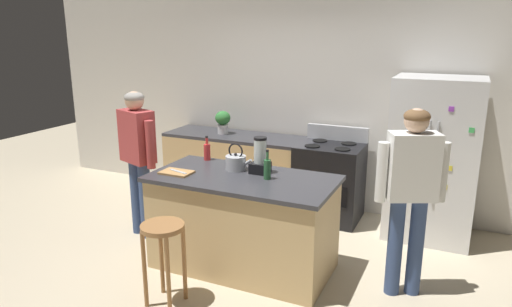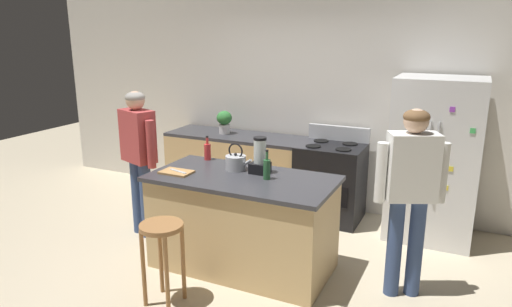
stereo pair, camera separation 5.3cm
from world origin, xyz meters
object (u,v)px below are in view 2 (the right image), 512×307
object	(u,v)px
tea_kettle	(236,162)
refrigerator	(434,160)
kitchen_island	(243,222)
chef_knife	(178,171)
bar_stool	(162,242)
bottle_olive_oil	(267,168)
stove_range	(330,181)
potted_plant	(224,121)
person_by_sink_right	(410,186)
person_by_island_left	(139,150)
cutting_board	(176,172)
bottle_soda	(207,151)
blender_appliance	(260,158)

from	to	relation	value
tea_kettle	refrigerator	bearing A→B (deg)	37.74
kitchen_island	chef_knife	size ratio (longest dim) A/B	7.90
bar_stool	tea_kettle	world-z (taller)	tea_kettle
refrigerator	bottle_olive_oil	xyz separation A→B (m)	(-1.32, -1.47, 0.14)
stove_range	potted_plant	world-z (taller)	potted_plant
person_by_sink_right	person_by_island_left	bearing A→B (deg)	179.39
bar_stool	bottle_olive_oil	size ratio (longest dim) A/B	2.59
kitchen_island	bottle_olive_oil	distance (m)	0.61
person_by_island_left	cutting_board	world-z (taller)	person_by_island_left
refrigerator	tea_kettle	size ratio (longest dim) A/B	6.45
bar_stool	bottle_soda	bearing A→B (deg)	102.85
chef_knife	person_by_island_left	bearing A→B (deg)	170.33
kitchen_island	potted_plant	world-z (taller)	potted_plant
blender_appliance	tea_kettle	distance (m)	0.27
potted_plant	blender_appliance	xyz separation A→B (m)	(1.15, -1.37, -0.03)
bottle_soda	tea_kettle	xyz separation A→B (m)	(0.44, -0.19, -0.02)
bottle_soda	potted_plant	bearing A→B (deg)	111.06
bar_stool	blender_appliance	world-z (taller)	blender_appliance
person_by_sink_right	cutting_board	world-z (taller)	person_by_sink_right
refrigerator	chef_knife	size ratio (longest dim) A/B	8.07
bottle_soda	chef_knife	xyz separation A→B (m)	(-0.00, -0.54, -0.07)
refrigerator	person_by_sink_right	size ratio (longest dim) A/B	1.08
person_by_sink_right	blender_appliance	xyz separation A→B (m)	(-1.38, 0.02, 0.07)
potted_plant	cutting_board	xyz separation A→B (m)	(0.43, -1.72, -0.16)
stove_range	person_by_island_left	bearing A→B (deg)	-143.01
refrigerator	blender_appliance	size ratio (longest dim) A/B	5.07
blender_appliance	bottle_olive_oil	xyz separation A→B (m)	(0.14, -0.15, -0.05)
kitchen_island	blender_appliance	size ratio (longest dim) A/B	4.96
kitchen_island	bottle_soda	bearing A→B (deg)	148.65
bottle_soda	bottle_olive_oil	world-z (taller)	bottle_olive_oil
refrigerator	blender_appliance	bearing A→B (deg)	-137.86
chef_knife	cutting_board	bearing A→B (deg)	-164.21
refrigerator	person_by_island_left	xyz separation A→B (m)	(-2.92, -1.31, 0.10)
bar_stool	chef_knife	bearing A→B (deg)	112.73
bottle_soda	bottle_olive_oil	distance (m)	0.89
cutting_board	bottle_soda	bearing A→B (deg)	87.41
bottle_olive_oil	cutting_board	size ratio (longest dim) A/B	0.92
person_by_island_left	bottle_soda	world-z (taller)	person_by_island_left
refrigerator	cutting_board	distance (m)	2.75
blender_appliance	kitchen_island	bearing A→B (deg)	-119.33
refrigerator	chef_knife	xyz separation A→B (m)	(-2.16, -1.67, 0.06)
refrigerator	chef_knife	bearing A→B (deg)	-142.18
bar_stool	tea_kettle	distance (m)	1.11
person_by_sink_right	potted_plant	size ratio (longest dim) A/B	5.48
stove_range	potted_plant	xyz separation A→B (m)	(-1.47, 0.03, 0.62)
bar_stool	bottle_olive_oil	bearing A→B (deg)	57.34
stove_range	tea_kettle	bearing A→B (deg)	-112.89
blender_appliance	chef_knife	bearing A→B (deg)	-153.16
kitchen_island	stove_range	xyz separation A→B (m)	(0.42, 1.52, 0.01)
chef_knife	stove_range	bearing A→B (deg)	75.01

